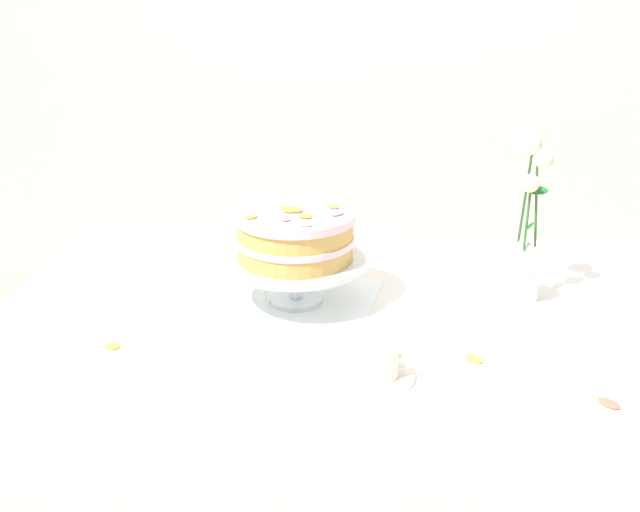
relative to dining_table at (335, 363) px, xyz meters
name	(u,v)px	position (x,y,z in m)	size (l,w,h in m)	color
dining_table	(335,363)	(0.00, 0.00, 0.00)	(1.40, 1.00, 0.74)	white
linen_napkin	(296,302)	(-0.09, 0.08, 0.09)	(0.32, 0.32, 0.00)	white
cake_stand	(295,266)	(-0.09, 0.08, 0.18)	(0.29, 0.29, 0.10)	silver
layer_cake	(295,235)	(-0.09, 0.08, 0.24)	(0.24, 0.24, 0.11)	tan
flower_vase	(526,238)	(0.38, 0.16, 0.23)	(0.09, 0.10, 0.35)	silver
teacup	(380,366)	(0.10, -0.21, 0.12)	(0.12, 0.12, 0.06)	silver
loose_petal_0	(609,403)	(0.47, -0.26, 0.10)	(0.04, 0.02, 0.01)	#E56B51
loose_petal_1	(112,346)	(-0.40, -0.16, 0.10)	(0.03, 0.03, 0.01)	yellow
loose_petal_2	(474,359)	(0.26, -0.13, 0.10)	(0.04, 0.02, 0.00)	yellow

